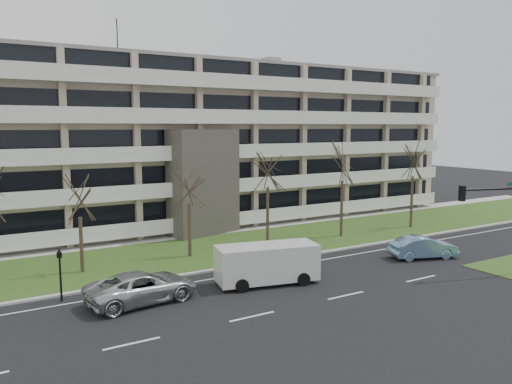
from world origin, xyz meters
TOP-DOWN VIEW (x-y plane):
  - ground at (0.00, 0.00)m, footprint 160.00×160.00m
  - grass_verge at (0.00, 13.00)m, footprint 90.00×10.00m
  - curb at (0.00, 8.00)m, footprint 90.00×0.35m
  - sidewalk at (0.00, 18.50)m, footprint 90.00×2.00m
  - lane_edge_line at (0.00, 6.50)m, footprint 90.00×0.12m
  - apartment_building at (-0.01, 25.32)m, footprint 60.50×15.10m
  - silver_pickup at (-9.96, 4.78)m, footprint 6.15×3.33m
  - blue_sedan at (9.91, 3.28)m, footprint 5.05×3.12m
  - white_van at (-2.52, 4.06)m, footprint 6.32×3.44m
  - traffic_signal at (10.90, -2.02)m, footprint 4.85×1.79m
  - pedestrian_signal at (-13.65, 7.08)m, footprint 0.30×0.26m
  - tree_2 at (-11.56, 11.95)m, footprint 3.21×3.21m
  - tree_3 at (-4.09, 12.08)m, footprint 3.43×3.43m
  - tree_4 at (2.72, 12.48)m, footprint 4.06×4.06m
  - tree_5 at (9.52, 11.60)m, footprint 4.24×4.24m
  - tree_6 at (17.53, 11.24)m, footprint 4.24×4.24m

SIDE VIEW (x-z plane):
  - ground at x=0.00m, z-range 0.00..0.00m
  - lane_edge_line at x=0.00m, z-range 0.00..0.01m
  - grass_verge at x=0.00m, z-range 0.00..0.06m
  - sidewalk at x=0.00m, z-range 0.00..0.08m
  - curb at x=0.00m, z-range 0.00..0.12m
  - blue_sedan at x=9.91m, z-range 0.00..1.57m
  - silver_pickup at x=-9.96m, z-range 0.00..1.64m
  - white_van at x=-2.52m, z-range 0.23..2.55m
  - pedestrian_signal at x=-13.65m, z-range 0.39..3.21m
  - traffic_signal at x=10.90m, z-range 0.86..6.72m
  - tree_2 at x=-11.56m, z-range 1.78..8.20m
  - tree_3 at x=-4.09m, z-range 1.90..8.75m
  - tree_4 at x=2.72m, z-range 2.25..10.37m
  - tree_6 at x=17.53m, z-range 2.36..10.83m
  - tree_5 at x=9.52m, z-range 2.36..10.85m
  - apartment_building at x=-0.01m, z-range -1.76..16.99m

